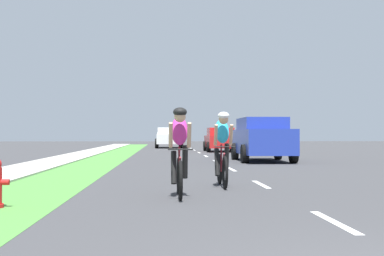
% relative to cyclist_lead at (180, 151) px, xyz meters
% --- Properties ---
extents(ground_plane, '(120.00, 120.00, 0.00)m').
position_rel_cyclist_lead_xyz_m(ground_plane, '(1.88, 13.59, -0.81)').
color(ground_plane, '#38383A').
extents(grass_verge, '(1.89, 70.00, 0.01)m').
position_rel_cyclist_lead_xyz_m(grass_verge, '(-2.84, 13.59, -0.81)').
color(grass_verge, '#478438').
rests_on(grass_verge, ground_plane).
extents(sidewalk_concrete, '(1.72, 70.00, 0.10)m').
position_rel_cyclist_lead_xyz_m(sidewalk_concrete, '(-4.65, 13.59, -0.81)').
color(sidewalk_concrete, '#B2ADA3').
rests_on(sidewalk_concrete, ground_plane).
extents(lane_markings_center, '(0.12, 52.71, 0.01)m').
position_rel_cyclist_lead_xyz_m(lane_markings_center, '(1.88, 17.59, -0.81)').
color(lane_markings_center, white).
rests_on(lane_markings_center, ground_plane).
extents(cyclist_lead, '(0.42, 1.72, 1.58)m').
position_rel_cyclist_lead_xyz_m(cyclist_lead, '(0.00, 0.00, 0.00)').
color(cyclist_lead, black).
rests_on(cyclist_lead, ground_plane).
extents(cyclist_trailing, '(0.42, 1.72, 1.58)m').
position_rel_cyclist_lead_xyz_m(cyclist_trailing, '(0.96, 1.82, 0.00)').
color(cyclist_trailing, black).
rests_on(cyclist_trailing, ground_plane).
extents(suv_blue, '(2.15, 4.70, 1.79)m').
position_rel_cyclist_lead_xyz_m(suv_blue, '(3.80, 12.45, 0.14)').
color(suv_blue, '#23389E').
rests_on(suv_blue, ground_plane).
extents(sedan_red, '(1.98, 4.30, 1.52)m').
position_rel_cyclist_lead_xyz_m(sedan_red, '(3.38, 24.71, -0.04)').
color(sedan_red, red).
rests_on(sedan_red, ground_plane).
extents(pickup_white, '(2.22, 5.10, 1.64)m').
position_rel_cyclist_lead_xyz_m(pickup_white, '(0.19, 34.21, 0.02)').
color(pickup_white, silver).
rests_on(pickup_white, ground_plane).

